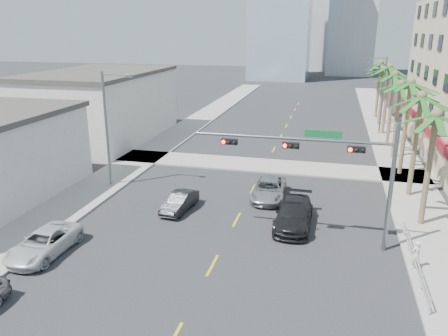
% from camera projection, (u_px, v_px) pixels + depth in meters
% --- Properties ---
extents(ground, '(260.00, 260.00, 0.00)m').
position_uv_depth(ground, '(189.00, 310.00, 19.54)').
color(ground, '#262628').
rests_on(ground, ground).
extents(sidewalk_right, '(4.00, 120.00, 0.15)m').
position_uv_depth(sidewalk_right, '(408.00, 184.00, 35.23)').
color(sidewalk_right, gray).
rests_on(sidewalk_right, ground).
extents(sidewalk_left, '(4.00, 120.00, 0.15)m').
position_uv_depth(sidewalk_left, '(134.00, 163.00, 40.75)').
color(sidewalk_left, gray).
rests_on(sidewalk_left, ground).
extents(sidewalk_cross, '(80.00, 4.00, 0.15)m').
position_uv_depth(sidewalk_cross, '(265.00, 166.00, 39.84)').
color(sidewalk_cross, gray).
rests_on(sidewalk_cross, ground).
extents(building_left_far, '(11.00, 18.00, 7.20)m').
position_uv_depth(building_left_far, '(101.00, 107.00, 48.80)').
color(building_left_far, beige).
rests_on(building_left_far, ground).
extents(traffic_signal_mast, '(11.12, 0.54, 7.20)m').
position_uv_depth(traffic_signal_mast, '(332.00, 161.00, 24.00)').
color(traffic_signal_mast, slate).
rests_on(traffic_signal_mast, ground).
extents(palm_tree_0, '(4.80, 4.80, 7.80)m').
position_uv_depth(palm_tree_0, '(436.00, 116.00, 25.79)').
color(palm_tree_0, brown).
rests_on(palm_tree_0, ground).
extents(palm_tree_1, '(4.80, 4.80, 8.16)m').
position_uv_depth(palm_tree_1, '(422.00, 97.00, 30.48)').
color(palm_tree_1, brown).
rests_on(palm_tree_1, ground).
extents(palm_tree_2, '(4.80, 4.80, 8.52)m').
position_uv_depth(palm_tree_2, '(411.00, 84.00, 35.18)').
color(palm_tree_2, brown).
rests_on(palm_tree_2, ground).
extents(palm_tree_3, '(4.80, 4.80, 7.80)m').
position_uv_depth(palm_tree_3, '(401.00, 85.00, 40.20)').
color(palm_tree_3, brown).
rests_on(palm_tree_3, ground).
extents(palm_tree_4, '(4.80, 4.80, 8.16)m').
position_uv_depth(palm_tree_4, '(395.00, 75.00, 44.90)').
color(palm_tree_4, brown).
rests_on(palm_tree_4, ground).
extents(palm_tree_5, '(4.80, 4.80, 8.52)m').
position_uv_depth(palm_tree_5, '(390.00, 68.00, 49.59)').
color(palm_tree_5, brown).
rests_on(palm_tree_5, ground).
extents(palm_tree_6, '(4.80, 4.80, 7.80)m').
position_uv_depth(palm_tree_6, '(384.00, 70.00, 54.61)').
color(palm_tree_6, brown).
rests_on(palm_tree_6, ground).
extents(palm_tree_7, '(4.80, 4.80, 8.16)m').
position_uv_depth(palm_tree_7, '(381.00, 64.00, 59.31)').
color(palm_tree_7, brown).
rests_on(palm_tree_7, ground).
extents(streetlight_left, '(2.55, 0.25, 9.00)m').
position_uv_depth(streetlight_left, '(109.00, 124.00, 33.46)').
color(streetlight_left, slate).
rests_on(streetlight_left, ground).
extents(streetlight_right, '(2.55, 0.25, 9.00)m').
position_uv_depth(streetlight_right, '(381.00, 91.00, 50.56)').
color(streetlight_right, slate).
rests_on(streetlight_right, ground).
extents(guardrail, '(0.08, 8.08, 1.00)m').
position_uv_depth(guardrail, '(415.00, 259.00, 22.50)').
color(guardrail, silver).
rests_on(guardrail, ground).
extents(car_parked_far, '(2.38, 4.97, 1.37)m').
position_uv_depth(car_parked_far, '(44.00, 243.00, 24.20)').
color(car_parked_far, silver).
rests_on(car_parked_far, ground).
extents(car_lane_left, '(1.78, 3.95, 1.26)m').
position_uv_depth(car_lane_left, '(180.00, 202.00, 30.06)').
color(car_lane_left, black).
rests_on(car_lane_left, ground).
extents(car_lane_center, '(2.55, 5.17, 1.41)m').
position_uv_depth(car_lane_center, '(269.00, 189.00, 32.23)').
color(car_lane_center, '#B0B1B5').
rests_on(car_lane_center, ground).
extents(car_lane_right, '(2.25, 5.46, 1.58)m').
position_uv_depth(car_lane_right, '(294.00, 214.00, 27.67)').
color(car_lane_right, black).
rests_on(car_lane_right, ground).
extents(pedestrian, '(0.68, 0.62, 1.56)m').
position_uv_depth(pedestrian, '(416.00, 255.00, 22.46)').
color(pedestrian, white).
rests_on(pedestrian, sidewalk_right).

